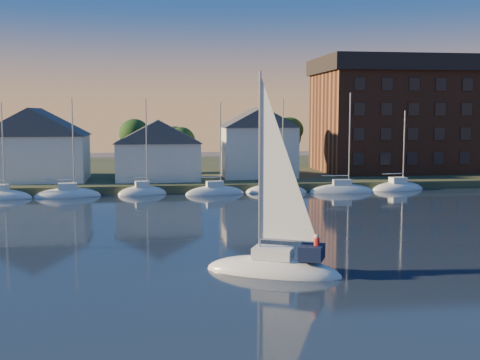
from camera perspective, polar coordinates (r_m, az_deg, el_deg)
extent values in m
plane|color=black|center=(27.17, 6.26, -15.17)|extent=(260.00, 260.00, 0.00)
cube|color=#333B22|center=(100.17, -4.35, 0.64)|extent=(160.00, 50.00, 2.00)
cube|color=brown|center=(77.38, -3.25, -1.04)|extent=(120.00, 3.00, 1.00)
cube|color=silver|center=(84.16, -18.73, 1.97)|extent=(13.00, 9.00, 6.00)
cube|color=silver|center=(81.73, -7.76, 1.77)|extent=(11.00, 8.00, 5.00)
cube|color=silver|center=(84.87, 1.73, 2.67)|extent=(10.00, 8.00, 7.00)
cube|color=brown|center=(98.15, 16.32, 5.26)|extent=(30.00, 16.00, 15.00)
cube|color=black|center=(98.41, 16.48, 10.33)|extent=(31.00, 17.00, 2.40)
cylinder|color=#342417|center=(89.94, -20.62, 1.36)|extent=(0.50, 0.50, 3.50)
sphere|color=#193513|center=(89.70, -20.73, 4.19)|extent=(5.40, 5.40, 5.40)
cylinder|color=#342417|center=(88.54, -15.56, 1.46)|extent=(0.50, 0.50, 3.50)
sphere|color=#193513|center=(88.29, -15.65, 4.34)|extent=(5.40, 5.40, 5.40)
cylinder|color=#342417|center=(87.84, -10.38, 1.55)|extent=(0.50, 0.50, 3.50)
sphere|color=#193513|center=(87.59, -10.44, 4.46)|extent=(5.40, 5.40, 5.40)
cylinder|color=#342417|center=(87.88, -5.16, 1.63)|extent=(0.50, 0.50, 3.50)
sphere|color=#193513|center=(87.62, -5.19, 4.53)|extent=(5.40, 5.40, 5.40)
cylinder|color=#342417|center=(88.63, 0.01, 1.70)|extent=(0.50, 0.50, 3.50)
sphere|color=#193513|center=(88.38, 0.01, 4.58)|extent=(5.40, 5.40, 5.40)
cylinder|color=#342417|center=(90.09, 5.06, 1.75)|extent=(0.50, 0.50, 3.50)
sphere|color=#193513|center=(89.85, 5.09, 4.58)|extent=(5.40, 5.40, 5.40)
cylinder|color=#342417|center=(92.23, 9.91, 1.79)|extent=(0.50, 0.50, 3.50)
sphere|color=#193513|center=(91.99, 9.96, 4.55)|extent=(5.40, 5.40, 5.40)
cylinder|color=#342417|center=(94.99, 14.51, 1.81)|extent=(0.50, 0.50, 3.50)
sphere|color=#193513|center=(94.76, 14.58, 4.49)|extent=(5.40, 5.40, 5.40)
cylinder|color=#342417|center=(98.33, 18.82, 1.82)|extent=(0.50, 0.50, 3.50)
sphere|color=#193513|center=(98.10, 18.91, 4.41)|extent=(5.40, 5.40, 5.40)
ellipsoid|color=silver|center=(76.22, -21.35, -1.58)|extent=(7.50, 2.40, 2.20)
cube|color=white|center=(76.06, -21.39, -0.61)|extent=(2.10, 1.32, 0.70)
cylinder|color=#A5A8AD|center=(75.50, -20.98, 2.90)|extent=(0.16, 0.16, 10.00)
ellipsoid|color=silver|center=(74.77, -15.37, -1.52)|extent=(7.50, 2.40, 2.20)
cube|color=white|center=(74.61, -15.40, -0.53)|extent=(2.10, 1.32, 0.70)
cylinder|color=#A5A8AD|center=(74.12, -14.93, 3.05)|extent=(0.16, 0.16, 10.00)
cylinder|color=#A5A8AD|center=(74.63, -16.05, 0.11)|extent=(3.15, 0.12, 0.12)
ellipsoid|color=silver|center=(74.16, -9.23, -1.43)|extent=(7.50, 2.40, 2.20)
cube|color=white|center=(74.00, -9.25, -0.44)|extent=(2.10, 1.32, 0.70)
cylinder|color=#A5A8AD|center=(73.59, -8.73, 3.17)|extent=(0.16, 0.16, 10.00)
cylinder|color=#A5A8AD|center=(73.93, -9.90, 0.21)|extent=(3.15, 0.12, 0.12)
ellipsoid|color=silver|center=(74.41, -3.06, -1.33)|extent=(7.50, 2.40, 2.20)
cube|color=white|center=(74.25, -3.07, -0.34)|extent=(2.10, 1.32, 0.70)
cylinder|color=#A5A8AD|center=(73.92, -2.51, 3.25)|extent=(0.16, 0.16, 10.00)
cylinder|color=#A5A8AD|center=(74.09, -3.70, 0.30)|extent=(3.15, 0.12, 0.12)
ellipsoid|color=silver|center=(75.52, 3.00, -1.22)|extent=(7.50, 2.40, 2.20)
cube|color=white|center=(75.36, 3.01, -0.24)|extent=(2.10, 1.32, 0.70)
cylinder|color=#A5A8AD|center=(75.11, 3.59, 3.29)|extent=(0.16, 0.16, 10.00)
cylinder|color=#A5A8AD|center=(75.11, 2.39, 0.39)|extent=(3.15, 0.12, 0.12)
ellipsoid|color=silver|center=(77.43, 8.82, -1.10)|extent=(7.50, 2.40, 2.20)
cube|color=white|center=(77.28, 8.84, -0.14)|extent=(2.10, 1.32, 0.70)
cylinder|color=#A5A8AD|center=(77.12, 9.43, 3.30)|extent=(0.16, 0.16, 10.00)
cylinder|color=#A5A8AD|center=(76.95, 8.26, 0.48)|extent=(3.15, 0.12, 0.12)
ellipsoid|color=silver|center=(80.11, 14.31, -0.97)|extent=(7.50, 2.40, 2.20)
cube|color=white|center=(79.96, 14.33, -0.05)|extent=(2.10, 1.32, 0.70)
cylinder|color=#A5A8AD|center=(79.88, 14.92, 3.27)|extent=(0.16, 0.16, 10.00)
cylinder|color=#A5A8AD|center=(79.56, 13.80, 0.55)|extent=(3.15, 0.12, 0.12)
ellipsoid|color=silver|center=(38.02, 3.14, -8.82)|extent=(9.04, 6.19, 2.20)
cube|color=white|center=(37.70, 3.15, -6.91)|extent=(2.85, 2.42, 0.70)
cylinder|color=#A5A8AD|center=(37.05, 1.90, 1.37)|extent=(0.16, 0.16, 11.56)
cylinder|color=#A5A8AD|center=(37.31, 4.59, -5.73)|extent=(3.35, 1.65, 0.12)
cube|color=black|center=(37.17, 6.81, -6.83)|extent=(1.98, 2.11, 0.90)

